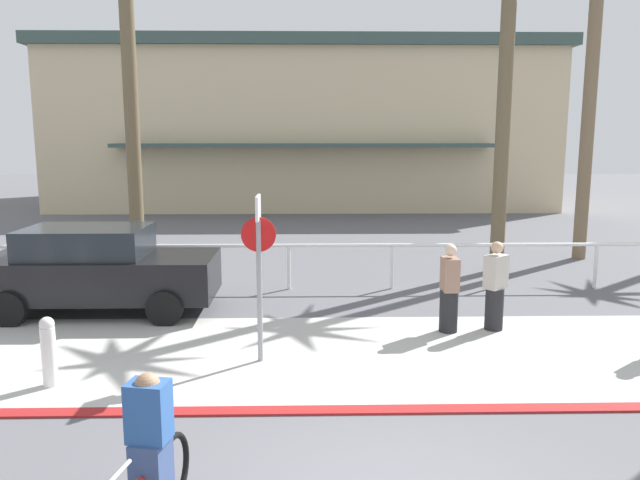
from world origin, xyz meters
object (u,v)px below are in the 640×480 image
car_black_1 (98,269)px  pedestrian_1 (495,290)px  stop_sign_bike_lane (259,255)px  pedestrian_2 (449,293)px  bollard_1 (49,351)px  palm_tree_0 (128,2)px  cyclist_red_0 (149,462)px

car_black_1 → pedestrian_1: (7.37, -1.29, -0.13)m
stop_sign_bike_lane → pedestrian_2: size_ratio=1.62×
bollard_1 → palm_tree_0: bearing=95.7°
palm_tree_0 → pedestrian_2: 10.45m
bollard_1 → car_black_1: 3.71m
stop_sign_bike_lane → bollard_1: 3.19m
car_black_1 → pedestrian_2: 6.69m
car_black_1 → cyclist_red_0: car_black_1 is taller
stop_sign_bike_lane → pedestrian_1: 4.40m
stop_sign_bike_lane → palm_tree_0: palm_tree_0 is taller
bollard_1 → pedestrian_1: (6.86, 2.37, 0.22)m
cyclist_red_0 → pedestrian_1: pedestrian_1 is taller
cyclist_red_0 → pedestrian_1: (4.67, 5.65, 0.04)m
stop_sign_bike_lane → car_black_1: size_ratio=0.58×
car_black_1 → pedestrian_1: car_black_1 is taller
pedestrian_1 → pedestrian_2: 0.84m
pedestrian_2 → stop_sign_bike_lane: bearing=-156.9°
bollard_1 → palm_tree_0: 9.77m
bollard_1 → cyclist_red_0: 3.95m
bollard_1 → palm_tree_0: size_ratio=0.11×
bollard_1 → palm_tree_0: (-0.76, 7.60, 6.10)m
stop_sign_bike_lane → palm_tree_0: 9.06m
palm_tree_0 → car_black_1: (0.25, -3.94, -5.74)m
bollard_1 → car_black_1: car_black_1 is taller
pedestrian_1 → car_black_1: bearing=170.1°
bollard_1 → cyclist_red_0: (2.19, -3.28, 0.18)m
palm_tree_0 → car_black_1: size_ratio=2.12×
palm_tree_0 → car_black_1: 6.97m
palm_tree_0 → stop_sign_bike_lane: bearing=-61.9°
bollard_1 → pedestrian_2: (6.03, 2.26, 0.21)m
pedestrian_2 → pedestrian_1: bearing=7.2°
car_black_1 → pedestrian_2: bearing=-12.1°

